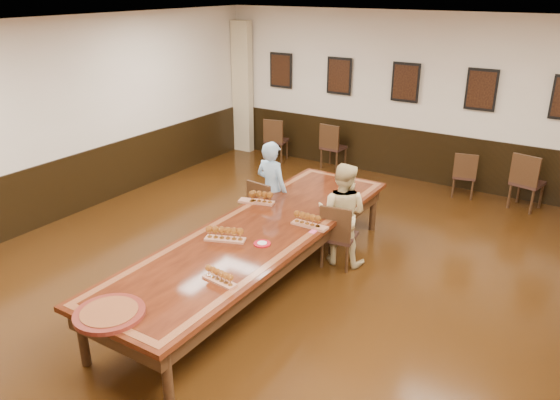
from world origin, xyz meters
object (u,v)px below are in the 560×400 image
Objects in this scene: spare_chair_c at (465,174)px; spare_chair_d at (528,181)px; chair_man at (268,209)px; person_woman at (342,214)px; spare_chair_a at (276,139)px; person_man at (272,190)px; carved_platter at (109,313)px; spare_chair_b at (334,146)px; chair_woman at (339,234)px; conference_table at (259,241)px.

spare_chair_d is (1.07, -0.01, 0.08)m from spare_chair_c.
person_woman is (1.30, -0.10, 0.25)m from chair_man.
spare_chair_a is 0.65× the size of person_woman.
spare_chair_d is 0.67× the size of person_man.
carved_platter is (0.55, -3.52, 0.30)m from chair_man.
spare_chair_d reaches higher than spare_chair_b.
chair_woman is at bearing 178.21° from chair_man.
chair_man reaches higher than chair_woman.
spare_chair_b is at bearing 176.46° from spare_chair_a.
person_man is 1.04× the size of person_woman.
spare_chair_a is 5.14m from spare_chair_d.
spare_chair_d reaches higher than conference_table.
chair_man reaches higher than spare_chair_a.
spare_chair_b reaches higher than carved_platter.
chair_woman is 1.09× the size of spare_chair_c.
person_woman is at bearing 77.68° from carved_platter.
spare_chair_c reaches higher than conference_table.
chair_woman is 4.89m from spare_chair_a.
person_woman reaches higher than spare_chair_a.
spare_chair_b is 2.78m from spare_chair_c.
chair_man is 1.33m from chair_woman.
person_man is (0.01, 0.10, 0.28)m from chair_man.
spare_chair_d is (1.81, 3.56, 0.04)m from chair_woman.
chair_woman is 4.00m from spare_chair_d.
chair_woman is 1.20m from conference_table.
spare_chair_c is 1.07m from spare_chair_d.
carved_platter is (-0.75, -3.41, 0.05)m from person_woman.
person_man is 1.47m from conference_table.
spare_chair_b reaches higher than conference_table.
carved_platter is at bearing 102.88° from spare_chair_b.
person_woman reaches higher than chair_man.
spare_chair_b is (-2.02, 3.77, 0.02)m from chair_woman.
spare_chair_b reaches higher than chair_woman.
person_man is (-2.05, -3.27, 0.33)m from spare_chair_c.
chair_woman is 3.65m from spare_chair_c.
carved_platter is (-0.76, -3.31, 0.31)m from chair_woman.
spare_chair_a is 1.23× the size of carved_platter.
spare_chair_d is (3.84, -0.21, 0.02)m from spare_chair_b.
person_man reaches higher than carved_platter.
person_woman is (-0.76, -3.47, 0.30)m from spare_chair_c.
chair_man reaches higher than conference_table.
spare_chair_d is (5.14, -0.02, 0.03)m from spare_chair_a.
spare_chair_d is at bearing 167.06° from spare_chair_c.
chair_woman reaches higher than spare_chair_c.
spare_chair_c is 4.78m from conference_table.
spare_chair_d reaches higher than spare_chair_c.
person_man is 1.30m from person_woman.
spare_chair_a is (-3.33, 3.58, 0.01)m from chair_woman.
conference_table is (-0.64, -1.00, 0.15)m from chair_woman.
chair_man is 1.38m from conference_table.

